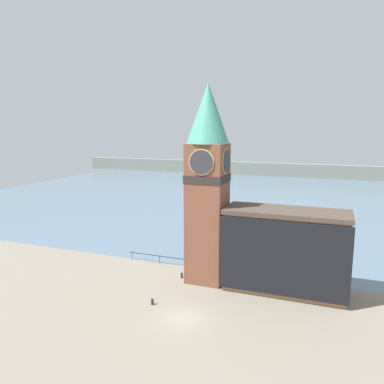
% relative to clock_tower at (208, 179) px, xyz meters
% --- Properties ---
extents(ground_plane, '(160.00, 160.00, 0.00)m').
position_rel_clock_tower_xyz_m(ground_plane, '(0.83, -9.89, -12.37)').
color(ground_plane, gray).
extents(water, '(160.00, 120.00, 0.00)m').
position_rel_clock_tower_xyz_m(water, '(0.83, 63.12, -12.37)').
color(water, slate).
rests_on(water, ground_plane).
extents(far_shoreline, '(180.00, 3.00, 5.00)m').
position_rel_clock_tower_xyz_m(far_shoreline, '(0.83, 103.12, -9.87)').
color(far_shoreline, gray).
rests_on(far_shoreline, water).
extents(pier_railing, '(9.17, 0.08, 1.09)m').
position_rel_clock_tower_xyz_m(pier_railing, '(-7.75, 2.87, -11.43)').
color(pier_railing, '#232328').
rests_on(pier_railing, ground_plane).
extents(clock_tower, '(4.95, 4.95, 23.28)m').
position_rel_clock_tower_xyz_m(clock_tower, '(0.00, 0.00, 0.00)').
color(clock_tower, brown).
rests_on(clock_tower, ground_plane).
extents(pier_building, '(13.67, 5.53, 9.37)m').
position_rel_clock_tower_xyz_m(pier_building, '(9.15, 0.10, -7.66)').
color(pier_building, '#9E754C').
rests_on(pier_building, ground_plane).
extents(boat_near, '(5.58, 1.62, 2.00)m').
position_rel_clock_tower_xyz_m(boat_near, '(-5.36, 14.93, -11.64)').
color(boat_near, silver).
rests_on(boat_near, water).
extents(mooring_bollard_near, '(0.31, 0.31, 0.70)m').
position_rel_clock_tower_xyz_m(mooring_bollard_near, '(-3.24, -8.29, -11.99)').
color(mooring_bollard_near, '#2D2D33').
rests_on(mooring_bollard_near, ground_plane).
extents(mooring_bollard_far, '(0.29, 0.29, 0.72)m').
position_rel_clock_tower_xyz_m(mooring_bollard_far, '(-3.06, -0.65, -11.98)').
color(mooring_bollard_far, '#2D2D33').
rests_on(mooring_bollard_far, ground_plane).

